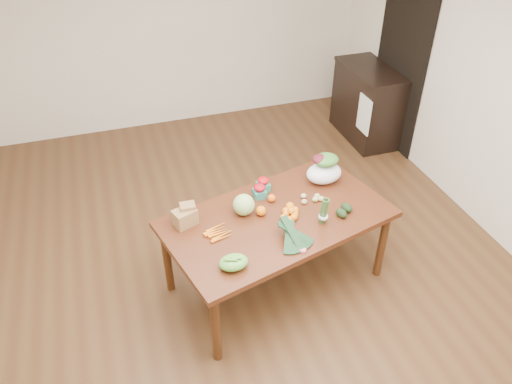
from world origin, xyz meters
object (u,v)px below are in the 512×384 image
object	(u,v)px
cabinet	(367,103)
mandarin_cluster	(291,212)
cabbage	(244,205)
paper_bag	(185,216)
kale_bunch	(296,236)
salad_bag	(324,170)
dining_table	(276,250)
asparagus_bundle	(324,211)

from	to	relation	value
cabinet	mandarin_cluster	size ratio (longest dim) A/B	5.67
mandarin_cluster	cabbage	bearing A→B (deg)	154.94
paper_bag	kale_bunch	size ratio (longest dim) A/B	0.60
cabinet	mandarin_cluster	bearing A→B (deg)	-131.37
cabbage	salad_bag	bearing A→B (deg)	14.86
cabinet	cabbage	distance (m)	3.03
kale_bunch	salad_bag	bearing A→B (deg)	37.29
cabbage	kale_bunch	distance (m)	0.55
cabinet	dining_table	bearing A→B (deg)	-133.39
kale_bunch	asparagus_bundle	size ratio (longest dim) A/B	1.60
cabinet	mandarin_cluster	world-z (taller)	cabinet
dining_table	salad_bag	bearing A→B (deg)	16.88
cabinet	cabbage	world-z (taller)	cabinet
paper_bag	mandarin_cluster	bearing A→B (deg)	-12.04
cabbage	asparagus_bundle	bearing A→B (deg)	-28.98
cabinet	paper_bag	xyz separation A→B (m)	(-2.74, -1.97, 0.36)
cabinet	paper_bag	world-z (taller)	cabinet
dining_table	paper_bag	xyz separation A→B (m)	(-0.74, 0.14, 0.46)
asparagus_bundle	cabbage	bearing A→B (deg)	136.59
cabinet	kale_bunch	size ratio (longest dim) A/B	2.55
dining_table	kale_bunch	bearing A→B (deg)	-102.12
dining_table	paper_bag	size ratio (longest dim) A/B	7.68
dining_table	cabinet	world-z (taller)	cabinet
cabinet	asparagus_bundle	size ratio (longest dim) A/B	4.08
paper_bag	dining_table	bearing A→B (deg)	-10.88
paper_bag	asparagus_bundle	distance (m)	1.11
cabinet	kale_bunch	world-z (taller)	cabinet
dining_table	kale_bunch	size ratio (longest dim) A/B	4.59
cabbage	salad_bag	size ratio (longest dim) A/B	0.56
mandarin_cluster	asparagus_bundle	xyz separation A→B (m)	(0.22, -0.15, 0.08)
asparagus_bundle	salad_bag	bearing A→B (deg)	50.78
paper_bag	asparagus_bundle	world-z (taller)	asparagus_bundle
dining_table	paper_bag	world-z (taller)	paper_bag
paper_bag	mandarin_cluster	world-z (taller)	paper_bag
cabbage	mandarin_cluster	bearing A→B (deg)	-25.06
cabbage	kale_bunch	bearing A→B (deg)	-61.27
dining_table	asparagus_bundle	xyz separation A→B (m)	(0.32, -0.19, 0.50)
paper_bag	salad_bag	bearing A→B (deg)	8.82
mandarin_cluster	kale_bunch	distance (m)	0.33
paper_bag	cabbage	world-z (taller)	cabbage
cabbage	salad_bag	xyz separation A→B (m)	(0.82, 0.22, 0.04)
cabinet	paper_bag	distance (m)	3.39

